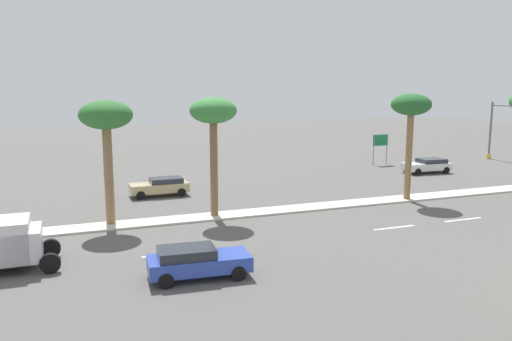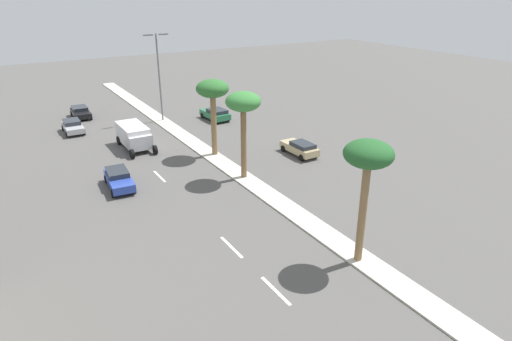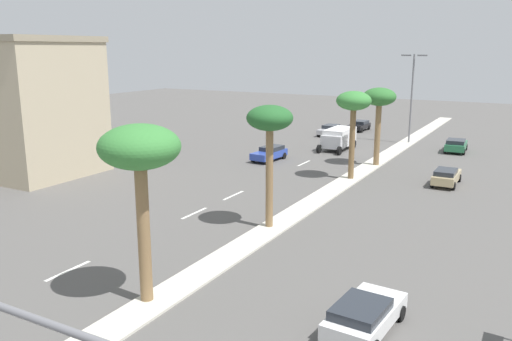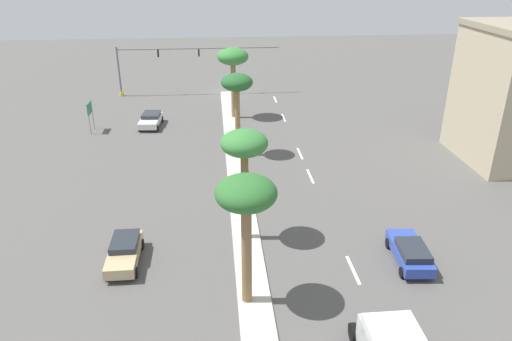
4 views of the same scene
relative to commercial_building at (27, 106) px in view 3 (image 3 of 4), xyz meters
name	(u,v)px [view 3 (image 3 of 4)]	position (x,y,z in m)	size (l,w,h in m)	color
ground_plane	(330,192)	(25.68, 6.78, -5.96)	(160.00, 160.00, 0.00)	#565451
median_curb	(366,168)	(25.68, 15.95, -5.90)	(1.80, 82.47, 0.12)	beige
lane_stripe_center	(68,271)	(19.64, -13.63, -5.95)	(0.20, 2.80, 0.01)	silver
lane_stripe_front	(194,213)	(19.64, -2.80, -5.95)	(0.20, 2.80, 0.01)	silver
lane_stripe_trailing	(233,195)	(19.64, 2.26, -5.95)	(0.20, 2.80, 0.01)	silver
lane_stripe_far	(304,163)	(19.64, 15.41, -5.95)	(0.20, 2.80, 0.01)	silver
commercial_building	(27,106)	(0.00, 0.00, 0.00)	(10.87, 9.49, 11.89)	tan
palm_tree_inboard	(140,154)	(25.29, -14.25, 0.69)	(3.42, 3.42, 7.76)	olive
palm_tree_right	(270,124)	(25.44, -2.96, 0.54)	(2.79, 2.79, 7.51)	olive
palm_tree_outboard	(354,105)	(25.75, 11.36, 0.39)	(2.89, 2.89, 7.35)	brown
palm_tree_trailing	(379,100)	(26.08, 17.65, 0.24)	(3.05, 3.05, 7.25)	olive
street_lamp_mid	(412,92)	(25.88, 31.51, 0.07)	(2.90, 0.24, 10.13)	slate
sedan_tan_mid	(446,176)	(33.15, 13.39, -5.22)	(1.87, 4.29, 1.36)	tan
sedan_blue_center	(270,153)	(16.09, 14.98, -5.21)	(2.16, 4.49, 1.38)	#2D47AD
sedan_white_front	(364,314)	(34.40, -12.06, -5.22)	(2.35, 4.51, 1.34)	silver
sedan_green_near	(456,145)	(31.57, 28.56, -5.19)	(2.33, 4.44, 1.42)	#287047
sedan_black_trailing	(359,125)	(17.67, 38.16, -5.24)	(2.12, 4.21, 1.31)	black
sedan_silver_leading	(330,130)	(15.69, 32.33, -5.23)	(2.05, 4.10, 1.34)	#B2B2B7
box_truck	(338,138)	(20.07, 23.55, -4.67)	(2.54, 5.92, 2.31)	silver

